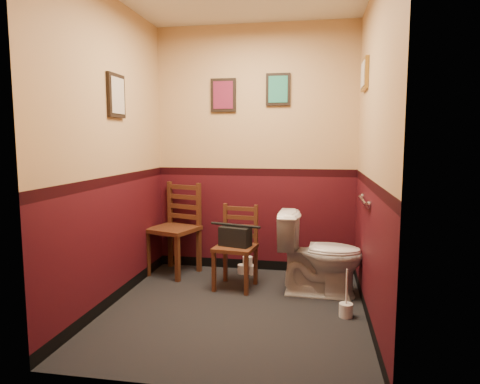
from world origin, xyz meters
name	(u,v)px	position (x,y,z in m)	size (l,w,h in m)	color
floor	(235,310)	(0.00, 0.00, 0.00)	(2.20, 2.40, 0.00)	black
wall_back	(255,150)	(0.00, 1.20, 1.35)	(2.20, 2.70, 0.00)	#3D0B13
wall_front	(194,161)	(0.00, -1.20, 1.35)	(2.20, 2.70, 0.00)	#3D0B13
wall_left	(111,153)	(-1.10, 0.00, 1.35)	(2.40, 2.70, 0.00)	#3D0B13
wall_right	(373,154)	(1.10, 0.00, 1.35)	(2.40, 2.70, 0.00)	#3D0B13
grab_bar	(363,200)	(1.07, 0.25, 0.95)	(0.05, 0.56, 0.06)	silver
framed_print_back_a	(223,95)	(-0.35, 1.18, 1.95)	(0.28, 0.04, 0.36)	black
framed_print_back_b	(278,89)	(0.25, 1.18, 2.00)	(0.26, 0.04, 0.34)	black
framed_print_left	(116,96)	(-1.08, 0.10, 1.85)	(0.04, 0.30, 0.38)	black
framed_print_right	(365,74)	(1.08, 0.60, 2.05)	(0.04, 0.34, 0.28)	olive
toilet	(320,254)	(0.72, 0.52, 0.39)	(0.44, 0.79, 0.77)	white
toilet_brush	(346,309)	(0.94, 0.02, 0.07)	(0.11, 0.11, 0.41)	silver
chair_left	(176,228)	(-0.84, 0.93, 0.50)	(0.59, 0.59, 0.99)	#572D1A
chair_right	(236,247)	(-0.10, 0.59, 0.41)	(0.43, 0.43, 0.82)	#572D1A
handbag	(235,236)	(-0.10, 0.55, 0.52)	(0.33, 0.23, 0.22)	black
tp_stack	(248,267)	(-0.05, 1.02, 0.08)	(0.22, 0.12, 0.19)	silver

